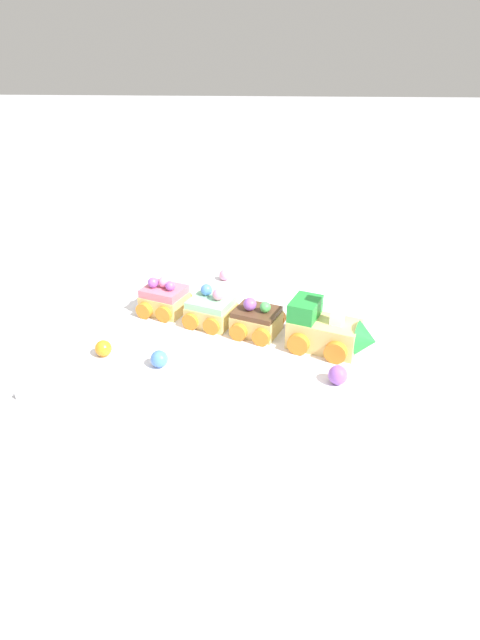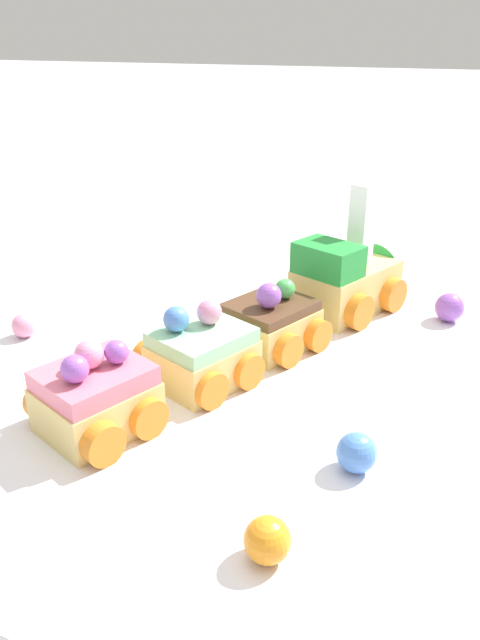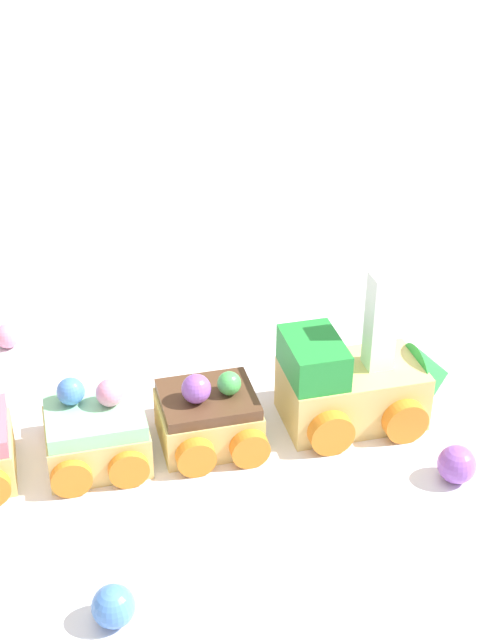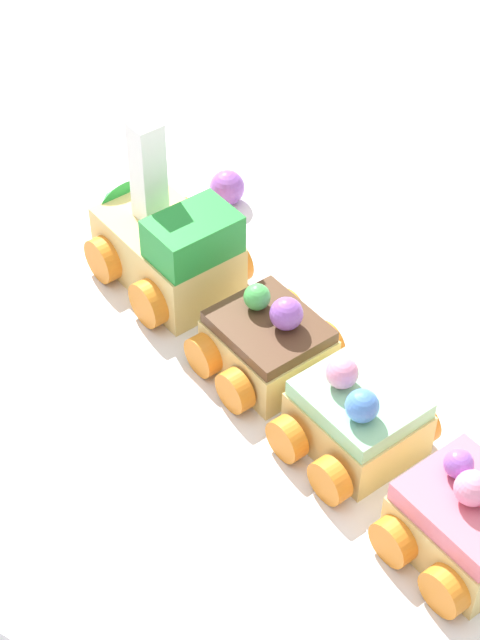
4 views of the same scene
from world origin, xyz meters
The scene contains 8 objects.
ground_plane centered at (0.00, 0.00, 0.00)m, with size 10.00×10.00×0.00m, color #B2B2B7.
display_board centered at (0.00, 0.00, 0.01)m, with size 0.62×0.42×0.01m, color white.
cake_train_locomotive centered at (0.11, -0.06, 0.04)m, with size 0.14×0.11×0.12m.
cake_car_chocolate centered at (0.00, -0.02, 0.03)m, with size 0.09×0.10×0.06m.
cake_car_mint centered at (-0.08, 0.00, 0.03)m, with size 0.09×0.10×0.06m.
gumball_purple centered at (0.12, -0.16, 0.03)m, with size 0.03×0.03×0.03m, color #9956C6.
gumball_pink centered at (-0.07, 0.18, 0.02)m, with size 0.02×0.02×0.02m, color pink.
gumball_blue centered at (-0.13, -0.13, 0.02)m, with size 0.02×0.02×0.02m, color #4C84E0.
Camera 3 is at (-0.27, -0.46, 0.42)m, focal length 50.00 mm.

